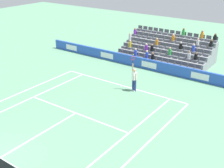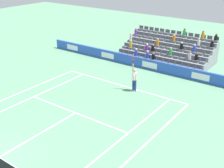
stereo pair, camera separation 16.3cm
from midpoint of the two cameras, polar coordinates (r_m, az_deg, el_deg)
name	(u,v)px [view 1 (the left image)]	position (r m, az deg, el deg)	size (l,w,h in m)	color
line_baseline	(122,85)	(23.46, 1.79, -0.29)	(10.97, 0.10, 0.01)	white
line_service	(76,113)	(19.60, -7.24, -5.56)	(8.23, 0.10, 0.01)	white
line_centre_service	(38,135)	(17.75, -14.28, -9.53)	(0.10, 6.40, 0.01)	white
line_singles_sideline_left	(29,99)	(22.09, -15.97, -2.84)	(0.10, 11.89, 0.01)	white
line_singles_sideline_right	(124,137)	(17.10, 2.13, -10.12)	(0.10, 11.89, 0.01)	white
line_doubles_sideline_left	(16,94)	(23.10, -18.14, -1.92)	(0.10, 11.89, 0.01)	white
line_doubles_sideline_right	(145,145)	(16.52, 6.17, -11.60)	(0.10, 11.89, 0.01)	white
line_centre_mark	(122,86)	(23.38, 1.66, -0.37)	(0.10, 0.20, 0.01)	white
sponsor_barrier	(149,65)	(26.80, 7.06, 3.73)	(23.46, 0.22, 0.95)	blue
tennis_player	(134,79)	(22.24, 4.10, 1.05)	(0.51, 0.42, 2.85)	navy
stadium_stand	(167,51)	(29.72, 10.46, 6.21)	(8.68, 4.75, 3.03)	gray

